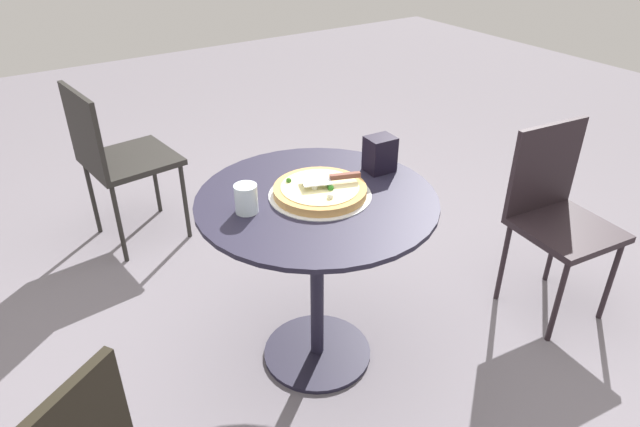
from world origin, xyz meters
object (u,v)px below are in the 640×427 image
object	(u,v)px
drinking_cup	(246,199)
napkin_dispenser	(380,154)
pizza_server	(331,178)
pizza_on_tray	(320,191)
patio_chair_far	(556,208)
patio_chair_corner	(115,153)
patio_table	(317,241)

from	to	relation	value
drinking_cup	napkin_dispenser	world-z (taller)	napkin_dispenser
pizza_server	drinking_cup	bearing A→B (deg)	-8.12
pizza_on_tray	napkin_dispenser	size ratio (longest dim) A/B	2.67
drinking_cup	patio_chair_far	bearing A→B (deg)	166.82
pizza_server	napkin_dispenser	bearing A→B (deg)	-169.04
patio_chair_corner	napkin_dispenser	bearing A→B (deg)	119.20
patio_table	patio_chair_corner	bearing A→B (deg)	-73.64
pizza_server	patio_chair_corner	size ratio (longest dim) A/B	0.25
pizza_server	pizza_on_tray	bearing A→B (deg)	-7.78
pizza_on_tray	pizza_server	size ratio (longest dim) A/B	1.71
pizza_on_tray	patio_chair_far	size ratio (longest dim) A/B	0.43
drinking_cup	patio_chair_far	world-z (taller)	drinking_cup
napkin_dispenser	pizza_server	bearing A→B (deg)	-165.54
pizza_server	patio_chair_corner	xyz separation A→B (m)	(0.44, -1.30, -0.29)
pizza_server	drinking_cup	xyz separation A→B (m)	(0.31, -0.04, -0.01)
pizza_on_tray	napkin_dispenser	bearing A→B (deg)	-171.74
patio_chair_corner	drinking_cup	bearing A→B (deg)	96.01
pizza_on_tray	patio_chair_corner	xyz separation A→B (m)	(0.40, -1.29, -0.25)
pizza_server	napkin_dispenser	world-z (taller)	napkin_dispenser
napkin_dispenser	patio_chair_corner	size ratio (longest dim) A/B	0.16
patio_chair_far	patio_chair_corner	bearing A→B (deg)	-47.33
patio_chair_far	pizza_server	bearing A→B (deg)	-14.72
pizza_on_tray	patio_chair_corner	size ratio (longest dim) A/B	0.42
napkin_dispenser	pizza_on_tray	bearing A→B (deg)	-168.24
patio_table	patio_chair_corner	xyz separation A→B (m)	(0.38, -1.30, -0.05)
napkin_dispenser	patio_chair_corner	bearing A→B (deg)	122.69
pizza_on_tray	drinking_cup	distance (m)	0.27
drinking_cup	patio_chair_corner	size ratio (longest dim) A/B	0.11
patio_table	pizza_server	size ratio (longest dim) A/B	4.01
pizza_server	patio_table	bearing A→B (deg)	0.42
patio_table	patio_chair_far	bearing A→B (deg)	166.13
patio_chair_corner	pizza_server	bearing A→B (deg)	108.84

